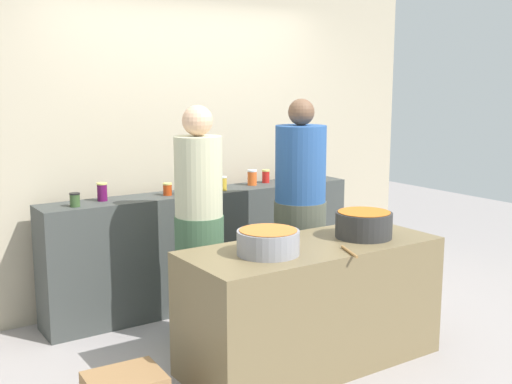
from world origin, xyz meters
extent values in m
plane|color=#9C9492|center=(0.00, 0.00, 0.00)|extent=(12.00, 12.00, 0.00)
cube|color=#B3A58B|center=(0.00, 1.45, 1.50)|extent=(4.80, 0.12, 3.00)
cube|color=#3C403E|center=(0.00, 1.10, 0.47)|extent=(2.70, 0.36, 0.95)
cube|color=brown|center=(0.00, -0.30, 0.40)|extent=(1.70, 0.70, 0.80)
cylinder|color=#355029|center=(-1.10, 1.04, 0.99)|extent=(0.07, 0.07, 0.09)
cylinder|color=black|center=(-1.10, 1.04, 1.04)|extent=(0.07, 0.07, 0.01)
cylinder|color=#551043|center=(-0.85, 1.14, 1.01)|extent=(0.07, 0.07, 0.12)
cylinder|color=#D6C666|center=(-0.85, 1.14, 1.08)|extent=(0.08, 0.08, 0.01)
cylinder|color=#B43912|center=(-0.35, 1.08, 0.99)|extent=(0.07, 0.07, 0.09)
cylinder|color=#D6C666|center=(-0.35, 1.08, 1.04)|extent=(0.07, 0.07, 0.01)
cylinder|color=olive|center=(-0.24, 1.06, 1.00)|extent=(0.07, 0.07, 0.10)
cylinder|color=black|center=(-0.24, 1.06, 1.05)|extent=(0.07, 0.07, 0.02)
cylinder|color=gold|center=(0.13, 1.03, 1.00)|extent=(0.07, 0.07, 0.11)
cylinder|color=silver|center=(0.13, 1.03, 1.06)|extent=(0.07, 0.07, 0.01)
cylinder|color=orange|center=(0.48, 1.12, 1.01)|extent=(0.08, 0.08, 0.12)
cylinder|color=silver|center=(0.48, 1.12, 1.08)|extent=(0.08, 0.08, 0.02)
cylinder|color=red|center=(0.65, 1.17, 1.00)|extent=(0.06, 0.06, 0.10)
cylinder|color=#D6C666|center=(0.65, 1.17, 1.06)|extent=(0.07, 0.07, 0.01)
cylinder|color=brown|center=(0.89, 1.16, 1.01)|extent=(0.07, 0.07, 0.13)
cylinder|color=#D6C666|center=(0.89, 1.16, 1.09)|extent=(0.08, 0.08, 0.01)
cylinder|color=#402847|center=(1.22, 1.14, 1.00)|extent=(0.08, 0.08, 0.10)
cylinder|color=silver|center=(1.22, 1.14, 1.05)|extent=(0.08, 0.08, 0.01)
cylinder|color=gray|center=(-0.37, -0.33, 0.88)|extent=(0.38, 0.38, 0.15)
cylinder|color=#C26D2E|center=(-0.37, -0.33, 0.95)|extent=(0.35, 0.35, 0.00)
cylinder|color=#2D2D2D|center=(0.40, -0.34, 0.89)|extent=(0.38, 0.38, 0.17)
cylinder|color=#BC621F|center=(0.40, -0.34, 0.98)|extent=(0.35, 0.35, 0.00)
cylinder|color=#9E703D|center=(0.06, -0.59, 0.81)|extent=(0.10, 0.24, 0.02)
cylinder|color=#3F6042|center=(-0.41, 0.44, 0.45)|extent=(0.35, 0.35, 0.91)
cylinder|color=#BEBC99|center=(-0.41, 0.44, 1.19)|extent=(0.33, 0.33, 0.56)
sphere|color=#D8A884|center=(-0.41, 0.44, 1.57)|extent=(0.21, 0.21, 0.21)
cylinder|color=#4E5244|center=(0.41, 0.37, 0.47)|extent=(0.40, 0.40, 0.94)
cylinder|color=#295090|center=(0.41, 0.37, 1.22)|extent=(0.38, 0.38, 0.57)
sphere|color=brown|center=(0.41, 0.37, 1.61)|extent=(0.20, 0.20, 0.20)
camera|label=1|loc=(-2.48, -3.37, 1.84)|focal=44.47mm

